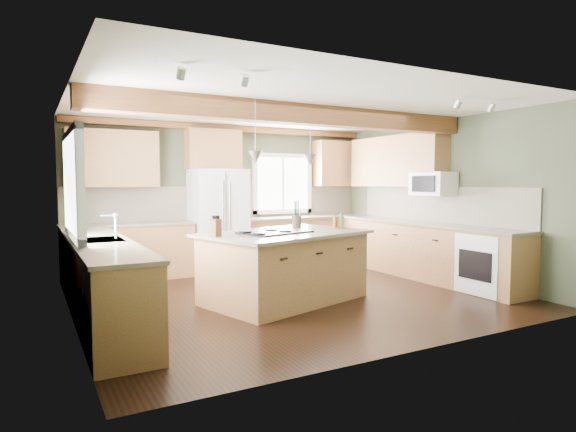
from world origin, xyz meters
TOP-DOWN VIEW (x-y plane):
  - floor at (0.00, 0.00)m, footprint 5.60×5.60m
  - ceiling at (0.00, 0.00)m, footprint 5.60×5.60m
  - wall_back at (0.00, 2.50)m, footprint 5.60×0.00m
  - wall_left at (-2.80, 0.00)m, footprint 0.00×5.00m
  - wall_right at (2.80, 0.00)m, footprint 0.00×5.00m
  - ceiling_beam at (0.00, -0.21)m, footprint 5.55×0.26m
  - soffit_trim at (0.00, 2.40)m, footprint 5.55×0.20m
  - backsplash_back at (0.00, 2.48)m, footprint 5.58×0.03m
  - backsplash_right at (2.78, 0.05)m, footprint 0.03×3.70m
  - base_cab_back_left at (-1.79, 2.20)m, footprint 2.02×0.60m
  - counter_back_left at (-1.79, 2.20)m, footprint 2.06×0.64m
  - base_cab_back_right at (1.49, 2.20)m, footprint 2.62×0.60m
  - counter_back_right at (1.49, 2.20)m, footprint 2.66×0.64m
  - base_cab_left at (-2.50, 0.05)m, footprint 0.60×3.70m
  - counter_left at (-2.50, 0.05)m, footprint 0.64×3.74m
  - base_cab_right at (2.50, 0.05)m, footprint 0.60×3.70m
  - counter_right at (2.50, 0.05)m, footprint 0.64×3.74m
  - upper_cab_back_left at (-1.99, 2.33)m, footprint 1.40×0.35m
  - upper_cab_over_fridge at (-0.30, 2.33)m, footprint 0.96×0.35m
  - upper_cab_right at (2.62, 0.90)m, footprint 0.35×2.20m
  - upper_cab_back_corner at (2.30, 2.33)m, footprint 0.90×0.35m
  - window_left at (-2.78, 0.05)m, footprint 0.04×1.60m
  - window_back at (1.15, 2.48)m, footprint 1.10×0.04m
  - sink at (-2.50, 0.05)m, footprint 0.50×0.65m
  - faucet at (-2.32, 0.05)m, footprint 0.02×0.02m
  - dishwasher at (-2.49, -1.25)m, footprint 0.60×0.60m
  - oven at (2.49, -1.25)m, footprint 0.60×0.72m
  - microwave at (2.58, -0.05)m, footprint 0.40×0.70m
  - pendant_left at (-0.72, -0.35)m, footprint 0.18×0.18m
  - pendant_right at (0.24, -0.07)m, footprint 0.18×0.18m
  - refrigerator at (-0.30, 2.12)m, footprint 0.90×0.74m
  - island at (-0.24, -0.21)m, footprint 2.26×1.73m
  - island_top at (-0.24, -0.21)m, footprint 2.43×1.90m
  - cooktop at (-0.40, -0.26)m, footprint 0.99×0.80m
  - knife_block at (-1.22, -0.29)m, footprint 0.16×0.15m
  - utensil_crock at (0.19, 0.22)m, footprint 0.13×0.13m
  - bottle_tray at (0.71, -0.09)m, footprint 0.26×0.26m

SIDE VIEW (x-z plane):
  - floor at x=0.00m, z-range 0.00..0.00m
  - dishwasher at x=-2.49m, z-range 0.01..0.85m
  - oven at x=2.49m, z-range 0.01..0.85m
  - base_cab_back_left at x=-1.79m, z-range 0.00..0.88m
  - base_cab_back_right at x=1.49m, z-range 0.00..0.88m
  - base_cab_left at x=-2.50m, z-range 0.00..0.88m
  - base_cab_right at x=2.50m, z-range 0.00..0.88m
  - island at x=-0.24m, z-range 0.00..0.88m
  - counter_back_left at x=-1.79m, z-range 0.88..0.92m
  - counter_back_right at x=1.49m, z-range 0.88..0.92m
  - counter_left at x=-2.50m, z-range 0.88..0.92m
  - counter_right at x=2.50m, z-range 0.88..0.92m
  - refrigerator at x=-0.30m, z-range 0.00..1.80m
  - island_top at x=-0.24m, z-range 0.88..0.92m
  - sink at x=-2.50m, z-range 0.89..0.92m
  - cooktop at x=-0.40m, z-range 0.92..0.94m
  - utensil_crock at x=0.19m, z-range 0.92..1.10m
  - bottle_tray at x=0.71m, z-range 0.92..1.12m
  - knife_block at x=-1.22m, z-range 0.92..1.13m
  - faucet at x=-2.32m, z-range 0.91..1.19m
  - backsplash_back at x=0.00m, z-range 0.92..1.50m
  - backsplash_right at x=2.78m, z-range 0.92..1.50m
  - wall_back at x=0.00m, z-range -1.50..4.10m
  - wall_left at x=-2.80m, z-range -1.20..3.80m
  - wall_right at x=2.80m, z-range -1.20..3.80m
  - window_back at x=1.15m, z-range 1.05..2.05m
  - window_left at x=-2.78m, z-range 1.02..2.08m
  - microwave at x=2.58m, z-range 1.36..1.74m
  - pendant_left at x=-0.72m, z-range 1.80..1.96m
  - pendant_right at x=0.24m, z-range 1.80..1.96m
  - upper_cab_back_left at x=-1.99m, z-range 1.50..2.40m
  - upper_cab_right at x=2.62m, z-range 1.50..2.40m
  - upper_cab_back_corner at x=2.30m, z-range 1.50..2.40m
  - upper_cab_over_fridge at x=-0.30m, z-range 1.80..2.50m
  - ceiling_beam at x=0.00m, z-range 2.34..2.60m
  - soffit_trim at x=0.00m, z-range 2.49..2.59m
  - ceiling at x=0.00m, z-range 2.60..2.60m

